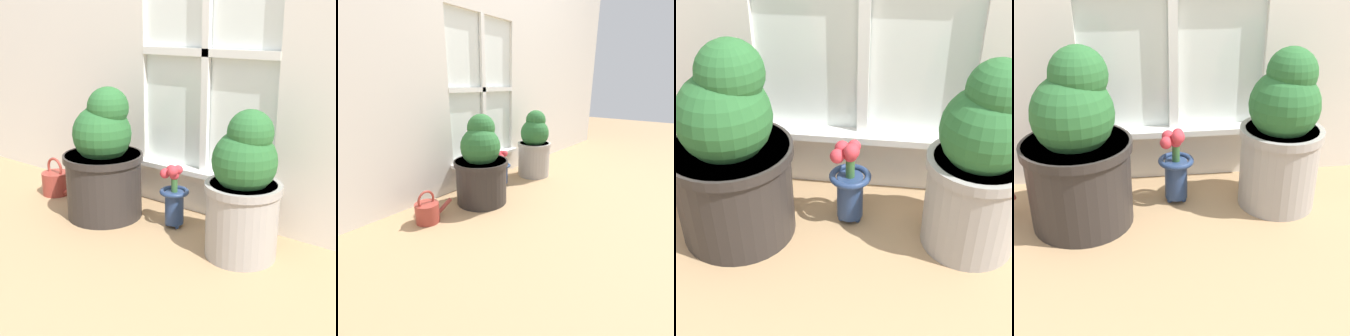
% 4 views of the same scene
% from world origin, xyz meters
% --- Properties ---
extents(ground_plane, '(10.00, 10.00, 0.00)m').
position_xyz_m(ground_plane, '(0.00, 0.00, 0.00)').
color(ground_plane, tan).
extents(potted_plant_left, '(0.38, 0.38, 0.62)m').
position_xyz_m(potted_plant_left, '(-0.36, 0.22, 0.27)').
color(potted_plant_left, '#2D2826').
rests_on(potted_plant_left, ground_plane).
extents(potted_plant_right, '(0.30, 0.30, 0.59)m').
position_xyz_m(potted_plant_right, '(0.36, 0.26, 0.28)').
color(potted_plant_right, '#9E9993').
rests_on(potted_plant_right, ground_plane).
extents(flower_vase, '(0.13, 0.13, 0.30)m').
position_xyz_m(flower_vase, '(-0.02, 0.32, 0.15)').
color(flower_vase, navy).
rests_on(flower_vase, ground_plane).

